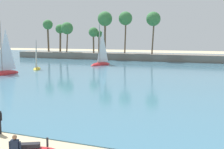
# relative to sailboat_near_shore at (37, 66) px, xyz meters

# --- Properties ---
(sea) EXTENTS (220.00, 99.42, 0.06)m
(sea) POSITION_rel_sailboat_near_shore_xyz_m (25.31, 19.04, -0.56)
(sea) COLOR teal
(sea) RESTS_ON ground
(palm_headland) EXTENTS (101.23, 6.34, 13.10)m
(palm_headland) POSITION_rel_sailboat_near_shore_xyz_m (22.68, 28.71, 2.65)
(palm_headland) COLOR slate
(palm_headland) RESTS_ON ground
(sailboat_near_shore) EXTENTS (2.96, 4.16, 5.89)m
(sailboat_near_shore) POSITION_rel_sailboat_near_shore_xyz_m (0.00, 0.00, 0.00)
(sailboat_near_shore) COLOR yellow
(sailboat_near_shore) RESTS_ON sea
(sailboat_mid_bay) EXTENTS (2.21, 6.41, 9.17)m
(sailboat_mid_bay) POSITION_rel_sailboat_near_shore_xyz_m (-0.28, -8.18, 0.30)
(sailboat_mid_bay) COLOR red
(sailboat_mid_bay) RESTS_ON sea
(sailboat_toward_headland) EXTENTS (3.29, 6.73, 9.37)m
(sailboat_toward_headland) POSITION_rel_sailboat_near_shore_xyz_m (7.69, 12.42, 0.31)
(sailboat_toward_headland) COLOR red
(sailboat_toward_headland) RESTS_ON sea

